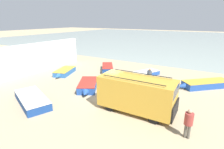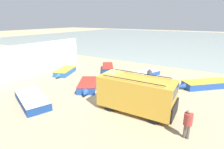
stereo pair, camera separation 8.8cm
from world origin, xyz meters
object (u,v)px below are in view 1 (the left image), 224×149
(parked_van, at_px, (137,93))
(fishing_rowboat_2, at_px, (64,72))
(fishing_rowboat_0, at_px, (204,84))
(fishing_rowboat_4, at_px, (32,99))
(fishing_rowboat_1, at_px, (107,68))
(fishing_rowboat_5, at_px, (88,86))
(fishing_rowboat_3, at_px, (146,73))
(fisherman_1, at_px, (149,76))
(fisherman_0, at_px, (189,121))

(parked_van, bearing_deg, fishing_rowboat_2, 159.83)
(fishing_rowboat_0, distance_m, fishing_rowboat_4, 15.05)
(fishing_rowboat_1, xyz_separation_m, fishing_rowboat_5, (1.84, -6.18, -0.01))
(fishing_rowboat_3, xyz_separation_m, fisherman_1, (1.39, -3.03, 0.77))
(fishing_rowboat_5, height_order, fisherman_0, fisherman_0)
(parked_van, bearing_deg, fishing_rowboat_1, 132.10)
(fishing_rowboat_5, bearing_deg, parked_van, 44.20)
(parked_van, distance_m, fishing_rowboat_3, 8.48)
(fishing_rowboat_4, bearing_deg, parked_van, -136.74)
(parked_van, relative_size, fishing_rowboat_0, 1.13)
(parked_van, xyz_separation_m, fishing_rowboat_0, (3.66, 7.38, -0.99))
(parked_van, relative_size, fisherman_1, 3.03)
(fishing_rowboat_0, bearing_deg, fisherman_0, 45.74)
(parked_van, distance_m, fishing_rowboat_2, 11.21)
(fishing_rowboat_2, distance_m, fishing_rowboat_4, 7.34)
(fishing_rowboat_3, bearing_deg, fisherman_1, -130.47)
(fisherman_1, bearing_deg, fishing_rowboat_4, -10.91)
(fishing_rowboat_3, bearing_deg, fisherman_0, -123.51)
(parked_van, relative_size, fishing_rowboat_3, 1.34)
(parked_van, distance_m, fishing_rowboat_0, 8.30)
(fishing_rowboat_0, bearing_deg, fishing_rowboat_1, -44.25)
(fisherman_0, bearing_deg, fishing_rowboat_2, -106.84)
(fishing_rowboat_3, bearing_deg, parked_van, -139.30)
(fishing_rowboat_2, bearing_deg, parked_van, 51.00)
(fishing_rowboat_2, relative_size, fishing_rowboat_3, 1.00)
(parked_van, distance_m, fishing_rowboat_4, 7.92)
(parked_van, xyz_separation_m, fishing_rowboat_2, (-10.57, 3.59, -1.02))
(fishing_rowboat_1, relative_size, fisherman_0, 2.30)
(parked_van, relative_size, fishing_rowboat_2, 1.33)
(fishing_rowboat_2, bearing_deg, fishing_rowboat_0, 84.67)
(fishing_rowboat_2, xyz_separation_m, fisherman_0, (14.05, -4.88, 0.73))
(fishing_rowboat_0, relative_size, fishing_rowboat_2, 1.18)
(fisherman_0, bearing_deg, parked_van, -107.99)
(fisherman_1, bearing_deg, fishing_rowboat_5, -23.25)
(fishing_rowboat_5, bearing_deg, fishing_rowboat_2, -143.63)
(fishing_rowboat_4, xyz_separation_m, fisherman_1, (6.37, 8.04, 0.72))
(fishing_rowboat_0, height_order, fishing_rowboat_3, fishing_rowboat_0)
(fishing_rowboat_1, xyz_separation_m, fisherman_1, (6.31, -2.53, 0.68))
(parked_van, xyz_separation_m, fisherman_1, (-0.90, 5.07, -0.28))
(fisherman_0, height_order, fisherman_1, fisherman_1)
(fishing_rowboat_1, distance_m, fishing_rowboat_2, 5.23)
(fisherman_1, bearing_deg, parked_van, 37.60)
(fisherman_1, bearing_deg, fishing_rowboat_3, -127.88)
(parked_van, distance_m, fishing_rowboat_1, 10.52)
(fishing_rowboat_0, xyz_separation_m, fishing_rowboat_2, (-14.23, -3.78, -0.03))
(fishing_rowboat_1, relative_size, fisherman_1, 2.28)
(fishing_rowboat_3, height_order, fisherman_0, fisherman_0)
(fishing_rowboat_5, bearing_deg, fishing_rowboat_3, 124.29)
(parked_van, xyz_separation_m, fishing_rowboat_3, (-2.29, 8.10, -1.06))
(fishing_rowboat_2, distance_m, fishing_rowboat_3, 9.42)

